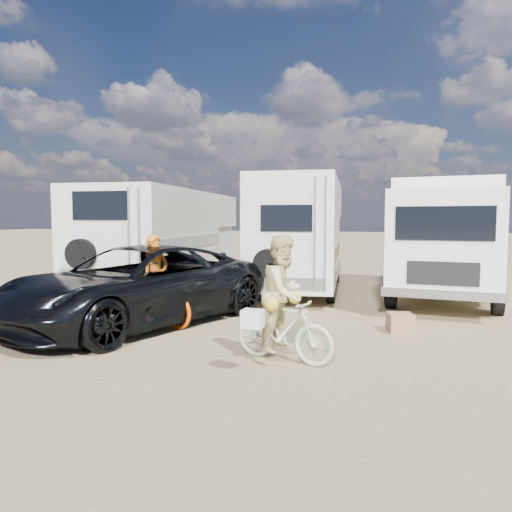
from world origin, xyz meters
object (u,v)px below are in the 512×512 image
(bike_man, at_px, (156,299))
(bike_woman, at_px, (284,329))
(cooler, at_px, (171,294))
(box_truck, at_px, (445,240))
(rv_main, at_px, (301,236))
(crate, at_px, (400,323))
(rv_left, at_px, (166,238))
(dark_suv, at_px, (136,286))
(rider_woman, at_px, (284,305))
(rider_man, at_px, (156,284))

(bike_man, distance_m, bike_woman, 3.50)
(bike_man, bearing_deg, cooler, 40.16)
(box_truck, xyz_separation_m, bike_woman, (-2.52, -6.85, -1.08))
(bike_man, bearing_deg, box_truck, -28.18)
(rv_main, xyz_separation_m, crate, (3.01, -4.59, -1.43))
(rv_main, height_order, bike_man, rv_main)
(bike_woman, distance_m, crate, 2.99)
(crate, bearing_deg, bike_woman, -122.11)
(bike_man, bearing_deg, rv_left, 46.01)
(rv_main, distance_m, cooler, 4.40)
(dark_suv, distance_m, rider_woman, 3.77)
(bike_woman, relative_size, rider_man, 1.00)
(rv_main, distance_m, bike_man, 5.85)
(bike_woman, distance_m, rider_woman, 0.37)
(rider_man, relative_size, rider_woman, 0.95)
(dark_suv, height_order, rider_man, rider_man)
(bike_woman, relative_size, rider_woman, 0.95)
(rv_main, bearing_deg, box_truck, -11.30)
(dark_suv, bearing_deg, rv_left, 131.28)
(box_truck, relative_size, rider_woman, 3.76)
(bike_man, xyz_separation_m, crate, (4.69, 0.91, -0.35))
(rider_man, relative_size, cooler, 2.66)
(dark_suv, bearing_deg, crate, 29.37)
(rv_main, bearing_deg, rider_man, -114.48)
(bike_man, distance_m, cooler, 2.33)
(box_truck, height_order, dark_suv, box_truck)
(bike_woman, bearing_deg, bike_man, 76.22)
(box_truck, bearing_deg, rider_man, -133.92)
(bike_man, relative_size, crate, 4.50)
(dark_suv, height_order, bike_woman, dark_suv)
(dark_suv, xyz_separation_m, rider_man, (0.37, 0.14, 0.02))
(rv_left, relative_size, cooler, 14.00)
(rider_woman, xyz_separation_m, cooler, (-3.95, 3.77, -0.61))
(bike_man, xyz_separation_m, rider_man, (0.00, 0.00, 0.29))
(bike_man, relative_size, cooler, 3.27)
(bike_woman, bearing_deg, rv_main, 24.97)
(rv_left, xyz_separation_m, cooler, (2.05, -3.47, -1.25))
(rider_man, xyz_separation_m, crate, (4.69, 0.91, -0.64))
(box_truck, height_order, rider_man, box_truck)
(rv_main, xyz_separation_m, bike_woman, (1.43, -7.11, -1.12))
(rider_woman, bearing_deg, crate, -18.49)
(cooler, bearing_deg, rv_main, 67.97)
(rider_woman, height_order, crate, rider_woman)
(rv_left, xyz_separation_m, rider_woman, (6.00, -7.24, -0.64))
(dark_suv, distance_m, rider_man, 0.39)
(rv_left, bearing_deg, cooler, -67.43)
(bike_woman, bearing_deg, dark_suv, 80.66)
(bike_woman, bearing_deg, cooler, 59.95)
(rv_left, bearing_deg, rv_main, -9.59)
(rv_left, bearing_deg, bike_man, -70.79)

